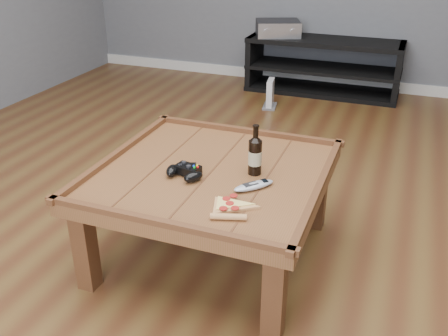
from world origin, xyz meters
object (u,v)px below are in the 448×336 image
(beer_bottle, at_px, (255,155))
(pizza_slice, at_px, (230,207))
(media_console, at_px, (323,67))
(game_console, at_px, (270,95))
(coffee_table, at_px, (212,182))
(av_receiver, at_px, (278,28))
(smartphone, at_px, (190,169))
(game_controller, at_px, (185,172))
(remote_control, at_px, (254,186))

(beer_bottle, bearing_deg, pizza_slice, -89.67)
(media_console, relative_size, game_console, 5.70)
(game_console, bearing_deg, coffee_table, -90.25)
(av_receiver, bearing_deg, coffee_table, -102.54)
(beer_bottle, bearing_deg, game_console, 103.86)
(beer_bottle, relative_size, smartphone, 1.93)
(smartphone, relative_size, av_receiver, 0.25)
(media_console, height_order, game_controller, game_controller)
(coffee_table, xyz_separation_m, remote_control, (0.23, -0.09, 0.07))
(pizza_slice, height_order, game_console, pizza_slice)
(beer_bottle, height_order, av_receiver, beer_bottle)
(game_controller, relative_size, pizza_slice, 0.68)
(pizza_slice, height_order, av_receiver, av_receiver)
(media_console, xyz_separation_m, smartphone, (-0.10, -2.78, 0.21))
(remote_control, bearing_deg, smartphone, -148.79)
(pizza_slice, bearing_deg, av_receiver, 84.61)
(remote_control, bearing_deg, media_console, 136.81)
(media_console, xyz_separation_m, game_console, (-0.34, -0.58, -0.13))
(game_console, bearing_deg, game_controller, -92.84)
(game_controller, relative_size, av_receiver, 0.39)
(beer_bottle, xyz_separation_m, remote_control, (0.04, -0.13, -0.08))
(coffee_table, relative_size, game_controller, 5.40)
(game_controller, xyz_separation_m, remote_control, (0.32, 0.01, -0.01))
(remote_control, bearing_deg, game_console, 146.26)
(media_console, distance_m, pizza_slice, 3.05)
(coffee_table, height_order, smartphone, coffee_table)
(media_console, relative_size, smartphone, 11.72)
(coffee_table, distance_m, av_receiver, 2.79)
(pizza_slice, bearing_deg, smartphone, 120.83)
(smartphone, bearing_deg, beer_bottle, -9.79)
(pizza_slice, bearing_deg, beer_bottle, 73.07)
(media_console, height_order, game_console, media_console)
(remote_control, bearing_deg, av_receiver, 145.63)
(remote_control, bearing_deg, coffee_table, -159.65)
(smartphone, height_order, game_console, smartphone)
(game_controller, relative_size, smartphone, 1.60)
(game_controller, bearing_deg, game_console, 107.17)
(beer_bottle, relative_size, pizza_slice, 0.82)
(coffee_table, relative_size, pizza_slice, 3.68)
(media_console, distance_m, smartphone, 2.79)
(media_console, bearing_deg, av_receiver, -179.39)
(media_console, bearing_deg, pizza_slice, -86.43)
(media_console, distance_m, game_console, 0.69)
(smartphone, height_order, av_receiver, av_receiver)
(remote_control, height_order, av_receiver, av_receiver)
(av_receiver, bearing_deg, game_console, -100.93)
(beer_bottle, relative_size, game_console, 0.94)
(game_controller, bearing_deg, remote_control, 11.93)
(game_controller, distance_m, av_receiver, 2.87)
(coffee_table, distance_m, beer_bottle, 0.24)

